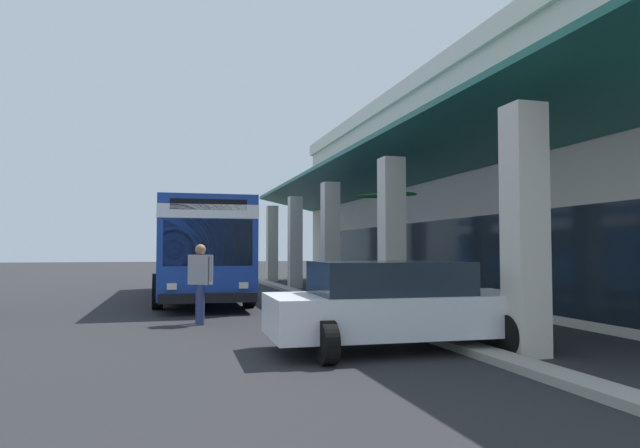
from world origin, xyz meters
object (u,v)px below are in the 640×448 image
(potted_palm, at_px, (383,280))
(parked_sedan_white, at_px, (397,305))
(transit_bus, at_px, (199,244))
(pedestrian, at_px, (200,278))

(potted_palm, bearing_deg, parked_sedan_white, -19.66)
(transit_bus, distance_m, pedestrian, 7.24)
(transit_bus, height_order, parked_sedan_white, transit_bus)
(parked_sedan_white, relative_size, potted_palm, 1.33)
(transit_bus, xyz_separation_m, pedestrian, (7.18, -0.39, -0.83))
(transit_bus, bearing_deg, parked_sedan_white, 12.76)
(parked_sedan_white, distance_m, pedestrian, 5.15)
(parked_sedan_white, distance_m, potted_palm, 6.51)
(transit_bus, xyz_separation_m, potted_palm, (5.26, 4.77, -1.03))
(parked_sedan_white, bearing_deg, potted_palm, 160.34)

